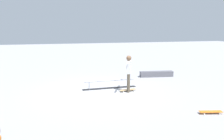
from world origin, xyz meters
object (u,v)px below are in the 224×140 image
skater_main (129,71)px  loose_skateboard_orange (211,112)px  grind_rail (110,85)px  skateboard_main (128,90)px  skate_ledge (156,74)px

skater_main → loose_skateboard_orange: 3.93m
skater_main → grind_rail: bearing=63.8°
grind_rail → skateboard_main: size_ratio=3.26×
grind_rail → skate_ledge: bearing=-152.4°
skater_main → skateboard_main: (-0.00, -0.09, -0.91)m
skateboard_main → skate_ledge: bearing=36.0°
skate_ledge → skateboard_main: bearing=44.8°
grind_rail → skater_main: 1.36m
skate_ledge → loose_skateboard_orange: 6.07m
skate_ledge → skater_main: size_ratio=1.17×
skater_main → skateboard_main: size_ratio=2.06×
grind_rail → skateboard_main: (-0.70, 0.75, -0.10)m
skateboard_main → skater_main: bearing=-100.3°
loose_skateboard_orange → skate_ledge: bearing=94.6°
skate_ledge → skater_main: 3.88m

